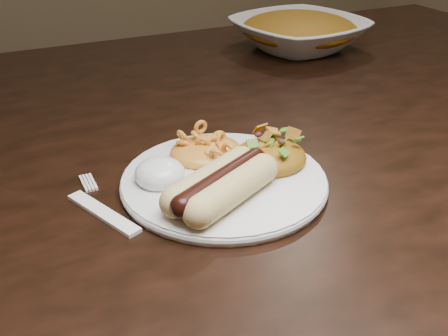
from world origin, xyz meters
name	(u,v)px	position (x,y,z in m)	size (l,w,h in m)	color
table	(205,179)	(0.00, 0.00, 0.66)	(1.60, 0.90, 0.75)	black
plate	(224,181)	(-0.05, -0.17, 0.76)	(0.22, 0.22, 0.01)	white
hotdog	(222,184)	(-0.07, -0.21, 0.78)	(0.11, 0.11, 0.03)	#FFE581
mac_and_cheese	(206,142)	(-0.05, -0.12, 0.78)	(0.08, 0.08, 0.03)	gold
sour_cream	(159,167)	(-0.11, -0.15, 0.78)	(0.05, 0.05, 0.03)	white
taco_salad	(270,151)	(0.01, -0.16, 0.78)	(0.08, 0.08, 0.04)	#D0450E
fork	(103,213)	(-0.18, -0.17, 0.75)	(0.02, 0.13, 0.00)	white
serving_bowl	(299,34)	(0.30, 0.23, 0.78)	(0.24, 0.24, 0.06)	white
bowl_filling	(300,23)	(0.30, 0.23, 0.80)	(0.22, 0.22, 0.05)	#D0450E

